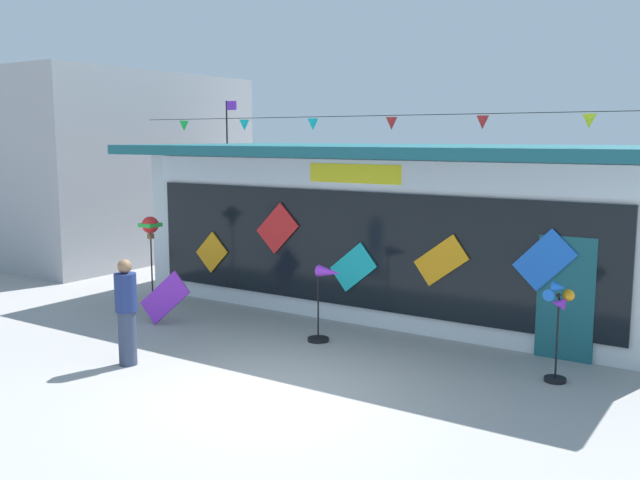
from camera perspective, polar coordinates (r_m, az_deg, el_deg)
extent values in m
plane|color=#9E9B99|center=(10.07, -4.05, -12.30)|extent=(80.00, 80.00, 0.00)
cube|color=silver|center=(15.31, 7.37, 0.93)|extent=(10.81, 4.69, 3.18)
cube|color=#195660|center=(14.72, 6.59, 7.25)|extent=(11.21, 5.74, 0.20)
cube|color=silver|center=(13.10, 2.87, 5.40)|extent=(9.94, 0.08, 0.51)
cube|color=yellow|center=(13.08, 2.81, 5.39)|extent=(1.95, 0.04, 0.35)
cube|color=black|center=(13.26, 2.85, -0.78)|extent=(9.73, 0.06, 2.19)
cube|color=#195660|center=(11.89, 19.25, -4.50)|extent=(0.90, 0.07, 2.00)
cube|color=orange|center=(15.35, -8.75, -0.98)|extent=(0.90, 0.03, 0.90)
cube|color=red|center=(14.14, -3.46, 0.95)|extent=(1.05, 0.03, 1.05)
cube|color=#19B7BC|center=(13.27, 2.71, -2.22)|extent=(1.02, 0.03, 0.98)
cube|color=orange|center=(12.42, 9.77, -1.65)|extent=(1.04, 0.03, 0.95)
cube|color=blue|center=(11.81, 17.70, -1.56)|extent=(1.03, 0.03, 1.04)
cylinder|color=black|center=(12.94, 2.52, 9.98)|extent=(10.38, 0.01, 0.01)
cone|color=green|center=(15.48, -10.94, 9.05)|extent=(0.20, 0.20, 0.22)
cone|color=#19B7BC|center=(14.37, -6.14, 9.22)|extent=(0.20, 0.20, 0.22)
cone|color=#19B7BC|center=(13.38, -0.58, 9.33)|extent=(0.20, 0.20, 0.22)
cone|color=red|center=(12.53, 5.81, 9.36)|extent=(0.20, 0.20, 0.22)
cone|color=red|center=(11.86, 13.02, 9.25)|extent=(0.20, 0.20, 0.22)
cone|color=yellow|center=(11.38, 20.95, 8.97)|extent=(0.20, 0.20, 0.22)
cylinder|color=black|center=(18.05, -7.56, 9.42)|extent=(0.04, 0.04, 1.06)
cube|color=purple|center=(17.96, -7.19, 10.75)|extent=(0.32, 0.02, 0.22)
cylinder|color=black|center=(15.06, -13.35, -5.40)|extent=(0.33, 0.33, 0.06)
cylinder|color=black|center=(14.89, -13.45, -2.52)|extent=(0.03, 0.03, 1.60)
sphere|color=red|center=(14.75, -13.58, 1.20)|extent=(0.34, 0.34, 0.34)
cube|color=green|center=(14.75, -13.58, 1.20)|extent=(0.35, 0.35, 0.08)
cube|color=brown|center=(14.78, -13.55, 0.31)|extent=(0.10, 0.10, 0.10)
cylinder|color=black|center=(12.46, -0.15, -8.04)|extent=(0.38, 0.38, 0.06)
cylinder|color=black|center=(12.31, -0.15, -5.37)|extent=(0.03, 0.03, 1.26)
cone|color=purple|center=(12.05, 0.74, -2.61)|extent=(0.46, 0.22, 0.21)
cylinder|color=purple|center=(12.17, -0.15, -2.50)|extent=(0.03, 0.16, 0.16)
cylinder|color=black|center=(11.05, 18.48, -10.66)|extent=(0.32, 0.32, 0.06)
cylinder|color=black|center=(10.87, 18.63, -7.56)|extent=(0.03, 0.03, 1.30)
cylinder|color=black|center=(10.68, 18.74, -4.26)|extent=(0.06, 0.04, 0.06)
cone|color=orange|center=(10.65, 19.35, -4.32)|extent=(0.17, 0.18, 0.17)
cone|color=blue|center=(10.65, 18.77, -3.64)|extent=(0.18, 0.17, 0.17)
cone|color=blue|center=(10.70, 18.13, -4.20)|extent=(0.17, 0.18, 0.17)
cone|color=purple|center=(10.70, 18.71, -4.87)|extent=(0.18, 0.17, 0.17)
cylinder|color=#333D56|center=(11.52, -15.32, -7.66)|extent=(0.28, 0.28, 0.86)
cylinder|color=navy|center=(11.34, -15.46, -4.11)|extent=(0.34, 0.34, 0.60)
sphere|color=#8C6647|center=(11.26, -15.54, -2.07)|extent=(0.22, 0.22, 0.22)
cube|color=purple|center=(13.74, -12.44, -4.58)|extent=(1.04, 0.32, 1.04)
cube|color=#99999E|center=(22.31, -16.84, 5.74)|extent=(5.28, 7.40, 5.34)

